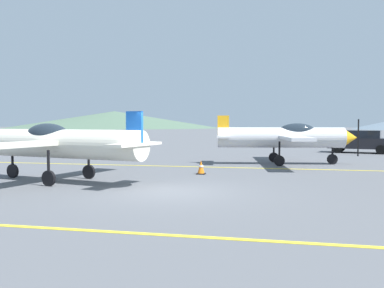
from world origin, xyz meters
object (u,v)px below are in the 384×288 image
car_sedan (361,141)px  traffic_cone_front (201,167)px  airplane_mid (286,137)px  airplane_near (59,143)px

car_sedan → traffic_cone_front: car_sedan is taller
car_sedan → airplane_mid: bearing=-118.5°
airplane_mid → car_sedan: airplane_mid is taller
airplane_near → traffic_cone_front: bearing=35.5°
airplane_near → traffic_cone_front: size_ratio=14.33×
airplane_mid → car_sedan: bearing=61.5°
airplane_near → airplane_mid: size_ratio=1.00×
airplane_near → airplane_mid: bearing=46.4°
airplane_near → traffic_cone_front: 5.80m
car_sedan → traffic_cone_front: 17.28m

